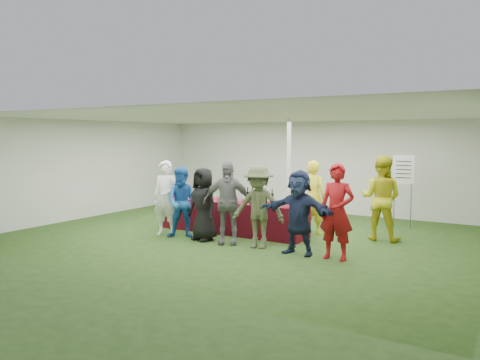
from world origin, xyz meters
The scene contains 18 objects.
ground centered at (0.00, 0.00, 0.00)m, with size 60.00×60.00×0.00m, color #284719.
tent centered at (0.50, 1.20, 1.35)m, with size 10.00×10.00×10.00m.
serving_table centered at (-0.41, 0.08, 0.38)m, with size 3.60×0.80×0.75m, color #53101B.
wine_bottles centered at (0.22, 0.23, 0.87)m, with size 0.71×0.13×0.32m.
wine_glasses centered at (-1.29, -0.19, 0.86)m, with size 1.09×0.06×0.16m.
water_bottle centered at (-0.26, 0.16, 0.85)m, with size 0.07×0.07×0.23m.
bar_towel centered at (1.18, 0.13, 0.77)m, with size 0.25×0.18×0.03m, color white.
dump_bucket centered at (1.26, -0.14, 0.84)m, with size 0.23×0.23×0.18m, color slate.
wine_list_sign centered at (2.88, 2.66, 1.32)m, with size 0.50×0.03×1.80m.
staff_pourer centered at (1.25, 0.95, 0.85)m, with size 0.62×0.41×1.71m, color yellow.
staff_back centered at (2.76, 1.07, 0.92)m, with size 0.90×0.70×1.84m, color gold.
customer_0 centered at (-1.57, -0.93, 0.85)m, with size 0.62×0.41×1.71m, color white.
customer_1 centered at (-1.07, -0.94, 0.79)m, with size 0.77×0.60×1.58m, color #1D5BAF.
customer_2 centered at (-0.53, -0.93, 0.79)m, with size 0.77×0.50×1.58m, color black.
customer_3 centered at (0.10, -0.95, 0.87)m, with size 1.02×0.42×1.74m, color slate.
customer_4 centered at (0.84, -0.94, 0.84)m, with size 1.08×0.62×1.68m, color #464D2D.
customer_5 centered at (1.74, -0.99, 0.81)m, with size 1.50×0.48×1.62m, color #192340.
customer_6 centered at (2.49, -0.99, 0.88)m, with size 0.64×0.42×1.77m, color maroon.
Camera 1 is at (5.32, -9.10, 2.24)m, focal length 35.00 mm.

